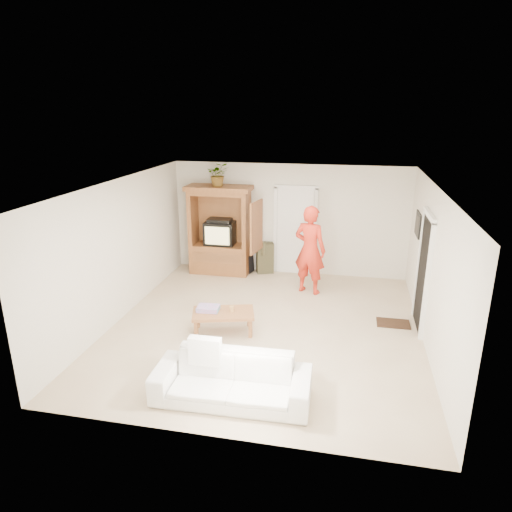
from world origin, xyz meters
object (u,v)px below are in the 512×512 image
at_px(armoire, 221,236).
at_px(sofa, 232,379).
at_px(man, 310,250).
at_px(coffee_table, 223,314).

relative_size(armoire, sofa, 0.99).
distance_m(armoire, man, 2.34).
xyz_separation_m(man, sofa, (-0.66, -4.05, -0.64)).
distance_m(man, sofa, 4.15).
xyz_separation_m(sofa, coffee_table, (-0.64, 1.87, 0.04)).
height_order(armoire, man, armoire).
bearing_deg(armoire, sofa, -72.64).
bearing_deg(man, sofa, 100.46).
bearing_deg(sofa, man, 79.25).
bearing_deg(coffee_table, sofa, -86.29).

